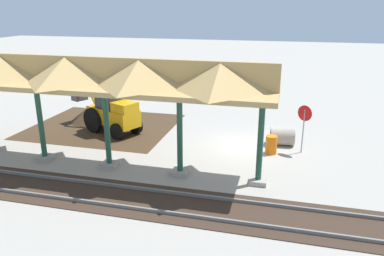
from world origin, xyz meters
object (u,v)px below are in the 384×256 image
(backhoe, at_px, (111,110))
(traffic_barrel, at_px, (271,145))
(concrete_pipe, at_px, (282,136))
(stop_sign, at_px, (304,119))

(backhoe, relative_size, traffic_barrel, 5.61)
(backhoe, height_order, concrete_pipe, backhoe)
(concrete_pipe, bearing_deg, traffic_barrel, 69.99)
(backhoe, distance_m, traffic_barrel, 9.07)
(traffic_barrel, bearing_deg, concrete_pipe, -110.01)
(concrete_pipe, xyz_separation_m, traffic_barrel, (0.49, 1.34, -0.02))
(backhoe, bearing_deg, traffic_barrel, 172.97)
(backhoe, bearing_deg, stop_sign, 176.50)
(stop_sign, relative_size, concrete_pipe, 1.87)
(concrete_pipe, bearing_deg, backhoe, 1.45)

